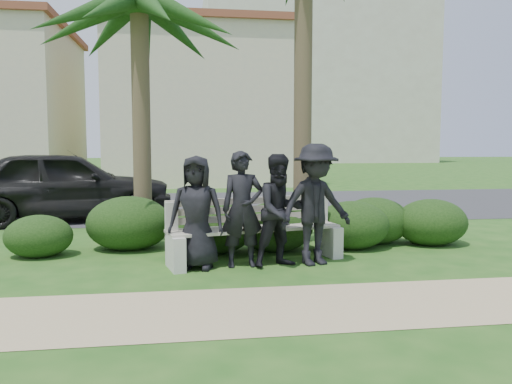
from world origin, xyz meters
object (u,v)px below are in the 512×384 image
Objects in this scene: man_a at (197,212)px; car_a at (65,185)px; man_d at (315,205)px; man_b at (242,209)px; park_bench at (256,234)px; palm_left at (139,3)px; man_c at (281,211)px.

man_a is 5.89m from car_a.
man_b is at bearing 160.78° from man_d.
park_bench is at bearing -154.68° from car_a.
man_a is at bearing -66.98° from palm_left.
man_c is at bearing 10.69° from man_a.
car_a is at bearing 123.92° from palm_left.
man_d is at bearing -13.91° from man_c.
man_b reaches higher than park_bench.
man_d reaches higher than car_a.
palm_left is 1.06× the size of car_a.
man_d is (1.71, -0.02, 0.08)m from man_a.
man_a is 1.72m from man_d.
man_b is at bearing -142.35° from park_bench.
park_bench is 0.62m from man_c.
man_a is 4.12m from palm_left.
man_d is 0.36× the size of car_a.
park_bench is at bearing 140.92° from man_d.
man_b is 0.55m from man_c.
man_c is 0.31× the size of palm_left.
park_bench is 1.72× the size of man_a.
man_a is at bearing 160.24° from man_c.
man_b is 0.34× the size of car_a.
car_a is at bearing 115.56° from park_bench.
man_d is at bearing -34.89° from park_bench.
palm_left is at bearing 123.63° from man_d.
man_a is (-0.89, -0.32, 0.38)m from park_bench.
car_a is (-4.11, 5.17, 0.02)m from man_c.
car_a is (-3.81, 4.80, 0.41)m from park_bench.
man_a is at bearing -163.43° from car_a.
park_bench is at bearing 112.35° from man_c.
palm_left reaches higher than car_a.
man_b is 1.06m from man_d.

